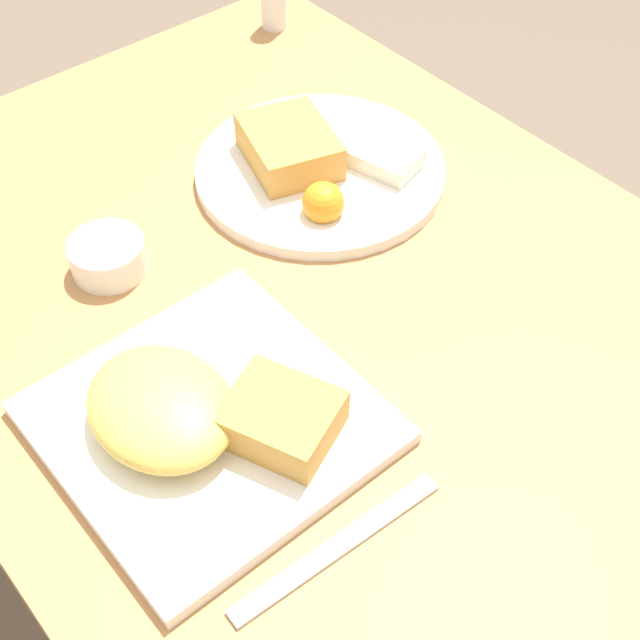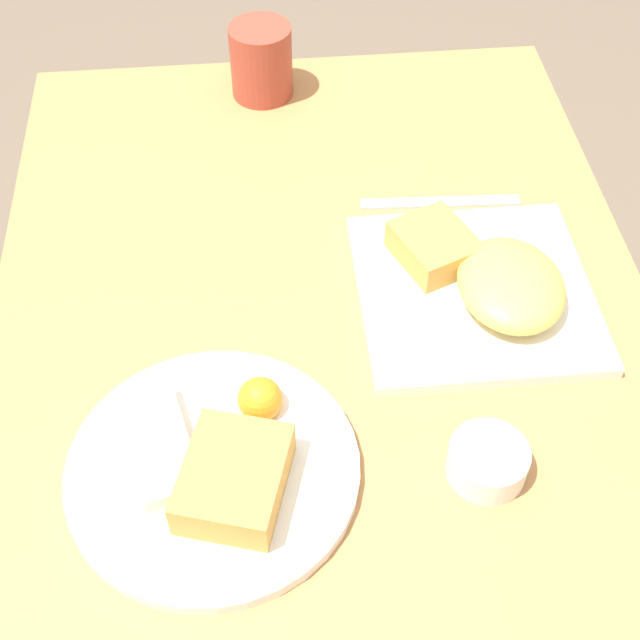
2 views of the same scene
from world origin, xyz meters
name	(u,v)px [view 1 (image 1 of 2)]	position (x,y,z in m)	size (l,w,h in m)	color
ground_plane	(325,625)	(0.00, 0.00, 0.00)	(8.00, 8.00, 0.00)	brown
dining_table	(327,368)	(0.00, 0.00, 0.63)	(1.05, 0.72, 0.72)	#B27A47
plate_square_near	(200,416)	(0.04, -0.17, 0.74)	(0.25, 0.25, 0.06)	white
plate_oval_far	(317,165)	(-0.16, 0.12, 0.74)	(0.27, 0.27, 0.05)	white
sauce_ramekin	(108,256)	(-0.18, -0.13, 0.74)	(0.07, 0.07, 0.03)	white
salt_shaker	(273,2)	(-0.44, 0.28, 0.76)	(0.03, 0.03, 0.08)	white
butter_knife	(337,547)	(0.20, -0.16, 0.72)	(0.03, 0.19, 0.00)	silver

